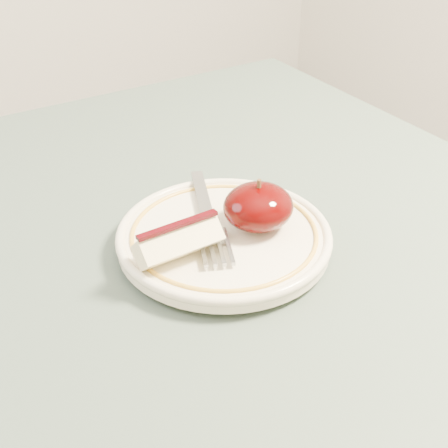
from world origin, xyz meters
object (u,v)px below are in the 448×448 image
plate (224,237)px  apple_half (258,207)px  table (157,375)px  fork (208,217)px

plate → apple_half: apple_half is taller
table → apple_half: (0.13, 0.03, 0.13)m
apple_half → fork: 0.05m
fork → apple_half: bearing=-107.4°
plate → fork: fork is taller
table → fork: size_ratio=5.67×
plate → fork: 0.03m
plate → fork: (-0.00, 0.03, 0.01)m
plate → fork: size_ratio=1.26×
table → fork: 0.15m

